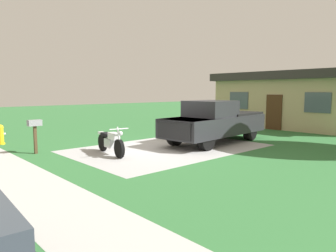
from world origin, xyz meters
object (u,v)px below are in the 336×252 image
motorcycle (111,142)px  neighbor_house (294,99)px  fire_hydrant (1,135)px  mailbox (35,127)px  pickup_truck (216,121)px

motorcycle → neighbor_house: size_ratio=0.23×
fire_hydrant → mailbox: mailbox is taller
motorcycle → pickup_truck: (0.89, 4.96, 0.48)m
pickup_truck → fire_hydrant: size_ratio=6.63×
neighbor_house → motorcycle: bearing=-91.0°
pickup_truck → mailbox: (-2.90, -6.94, 0.03)m
mailbox → neighbor_house: 15.91m
fire_hydrant → pickup_truck: bearing=50.9°
motorcycle → mailbox: 2.87m
fire_hydrant → mailbox: size_ratio=0.69×
motorcycle → fire_hydrant: size_ratio=2.53×
neighbor_house → fire_hydrant: bearing=-108.3°
fire_hydrant → neighbor_house: size_ratio=0.09×
fire_hydrant → mailbox: bearing=7.4°
motorcycle → neighbor_house: 13.81m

